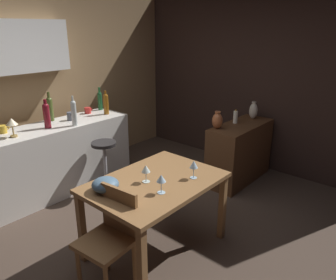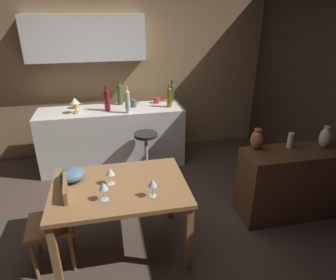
% 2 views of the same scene
% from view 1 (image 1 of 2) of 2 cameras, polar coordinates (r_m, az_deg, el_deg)
% --- Properties ---
extents(ground_plane, '(9.00, 9.00, 0.00)m').
position_cam_1_polar(ground_plane, '(3.59, -5.48, -16.15)').
color(ground_plane, '#47382D').
extents(wall_kitchen_back, '(5.20, 0.33, 2.60)m').
position_cam_1_polar(wall_kitchen_back, '(4.69, -24.72, 9.44)').
color(wall_kitchen_back, '#9E7A51').
rests_on(wall_kitchen_back, ground_plane).
extents(wall_side_right, '(0.10, 4.40, 2.60)m').
position_cam_1_polar(wall_side_right, '(5.21, 12.58, 10.29)').
color(wall_side_right, '#33231E').
rests_on(wall_side_right, ground_plane).
extents(dining_table, '(1.24, 0.88, 0.74)m').
position_cam_1_polar(dining_table, '(3.05, -2.24, -8.66)').
color(dining_table, olive).
rests_on(dining_table, ground_plane).
extents(kitchen_counter, '(2.10, 0.60, 0.90)m').
position_cam_1_polar(kitchen_counter, '(4.47, -19.58, -3.23)').
color(kitchen_counter, silver).
rests_on(kitchen_counter, ground_plane).
extents(sideboard_cabinet, '(1.10, 0.44, 0.82)m').
position_cam_1_polar(sideboard_cabinet, '(4.66, 12.49, -2.13)').
color(sideboard_cabinet, '#56351E').
rests_on(sideboard_cabinet, ground_plane).
extents(chair_near_window, '(0.43, 0.43, 0.86)m').
position_cam_1_polar(chair_near_window, '(2.78, -10.08, -16.23)').
color(chair_near_window, olive).
rests_on(chair_near_window, ground_plane).
extents(bar_stool, '(0.34, 0.34, 0.69)m').
position_cam_1_polar(bar_stool, '(4.31, -11.01, -4.44)').
color(bar_stool, '#262323').
rests_on(bar_stool, ground_plane).
extents(wine_glass_left, '(0.08, 0.08, 0.17)m').
position_cam_1_polar(wine_glass_left, '(2.93, -3.92, -5.17)').
color(wine_glass_left, silver).
rests_on(wine_glass_left, dining_table).
extents(wine_glass_right, '(0.08, 0.08, 0.18)m').
position_cam_1_polar(wine_glass_right, '(3.01, 4.56, -4.38)').
color(wine_glass_right, silver).
rests_on(wine_glass_right, dining_table).
extents(wine_glass_center, '(0.08, 0.08, 0.17)m').
position_cam_1_polar(wine_glass_center, '(2.74, -1.21, -6.88)').
color(wine_glass_center, silver).
rests_on(wine_glass_center, dining_table).
extents(fruit_bowl, '(0.23, 0.23, 0.12)m').
position_cam_1_polar(fruit_bowl, '(2.85, -10.99, -7.72)').
color(fruit_bowl, slate).
rests_on(fruit_bowl, dining_table).
extents(wine_bottle_clear, '(0.07, 0.07, 0.38)m').
position_cam_1_polar(wine_bottle_clear, '(4.21, -16.28, 4.76)').
color(wine_bottle_clear, silver).
rests_on(wine_bottle_clear, kitchen_counter).
extents(wine_bottle_green, '(0.07, 0.07, 0.34)m').
position_cam_1_polar(wine_bottle_green, '(4.95, -11.93, 6.95)').
color(wine_bottle_green, '#1E592D').
rests_on(wine_bottle_green, kitchen_counter).
extents(wine_bottle_olive, '(0.08, 0.08, 0.38)m').
position_cam_1_polar(wine_bottle_olive, '(4.53, -20.10, 5.36)').
color(wine_bottle_olive, '#475623').
rests_on(wine_bottle_olive, kitchen_counter).
extents(wine_bottle_amber, '(0.07, 0.07, 0.34)m').
position_cam_1_polar(wine_bottle_amber, '(4.68, -10.90, 6.41)').
color(wine_bottle_amber, '#8C5114').
rests_on(wine_bottle_amber, kitchen_counter).
extents(wine_bottle_ruby, '(0.08, 0.08, 0.36)m').
position_cam_1_polar(wine_bottle_ruby, '(4.21, -20.63, 4.26)').
color(wine_bottle_ruby, maroon).
rests_on(wine_bottle_ruby, kitchen_counter).
extents(cup_slate, '(0.12, 0.09, 0.11)m').
position_cam_1_polar(cup_slate, '(4.50, -16.84, 4.05)').
color(cup_slate, '#515660').
rests_on(cup_slate, kitchen_counter).
extents(cup_red, '(0.13, 0.09, 0.09)m').
position_cam_1_polar(cup_red, '(4.81, -13.96, 5.09)').
color(cup_red, red).
rests_on(cup_red, kitchen_counter).
extents(cup_mustard, '(0.13, 0.09, 0.09)m').
position_cam_1_polar(cup_mustard, '(4.25, -27.12, 1.69)').
color(cup_mustard, gold).
rests_on(cup_mustard, kitchen_counter).
extents(counter_lamp, '(0.13, 0.13, 0.22)m').
position_cam_1_polar(counter_lamp, '(4.01, -25.84, 2.70)').
color(counter_lamp, '#A58447').
rests_on(counter_lamp, kitchen_counter).
extents(pillar_candle_tall, '(0.06, 0.06, 0.20)m').
position_cam_1_polar(pillar_candle_tall, '(4.55, 11.80, 3.97)').
color(pillar_candle_tall, white).
rests_on(pillar_candle_tall, sideboard_cabinet).
extents(vase_ceramic_ivory, '(0.12, 0.12, 0.25)m').
position_cam_1_polar(vase_ceramic_ivory, '(4.82, 14.82, 5.02)').
color(vase_ceramic_ivory, beige).
rests_on(vase_ceramic_ivory, sideboard_cabinet).
extents(vase_copper, '(0.14, 0.14, 0.23)m').
position_cam_1_polar(vase_copper, '(4.25, 8.69, 3.42)').
color(vase_copper, '#B26038').
rests_on(vase_copper, sideboard_cabinet).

